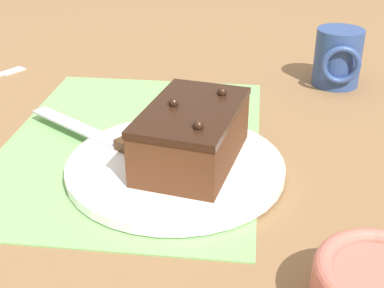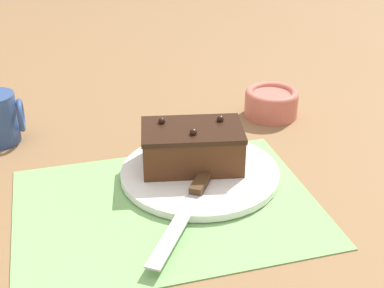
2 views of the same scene
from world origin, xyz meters
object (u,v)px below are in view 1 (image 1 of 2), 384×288
object	(u,v)px
chocolate_cake	(192,134)
serving_knife	(118,143)
cake_plate	(175,166)
coffee_mug	(338,58)

from	to	relation	value
chocolate_cake	serving_knife	bearing A→B (deg)	-103.74
cake_plate	serving_knife	bearing A→B (deg)	-111.99
cake_plate	chocolate_cake	bearing A→B (deg)	111.47
serving_knife	coffee_mug	distance (m)	0.43
cake_plate	chocolate_cake	xyz separation A→B (m)	(-0.01, 0.02, 0.04)
cake_plate	chocolate_cake	world-z (taller)	chocolate_cake
chocolate_cake	coffee_mug	bearing A→B (deg)	146.91
cake_plate	coffee_mug	distance (m)	0.40
chocolate_cake	serving_knife	xyz separation A→B (m)	(-0.02, -0.10, -0.03)
chocolate_cake	coffee_mug	size ratio (longest dim) A/B	1.91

